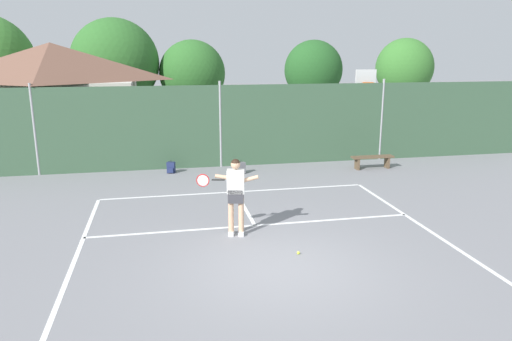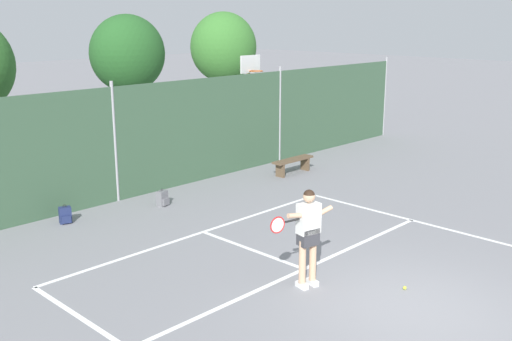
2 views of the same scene
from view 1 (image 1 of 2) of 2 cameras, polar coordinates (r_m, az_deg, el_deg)
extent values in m
plane|color=gray|center=(9.73, 2.81, -11.66)|extent=(120.00, 120.00, 0.00)
cube|color=white|center=(14.78, -2.46, -2.58)|extent=(8.20, 0.10, 0.01)
cube|color=white|center=(9.66, -22.15, -12.93)|extent=(0.10, 11.00, 0.01)
cube|color=white|center=(11.39, 23.49, -8.93)|extent=(0.10, 11.00, 0.01)
cube|color=white|center=(11.95, -0.14, -6.63)|extent=(8.20, 0.10, 0.01)
cube|color=white|center=(13.33, -1.40, -4.42)|extent=(0.10, 2.97, 0.01)
cube|color=#38563D|center=(17.83, -4.31, 5.31)|extent=(26.00, 0.05, 3.07)
cylinder|color=#99999E|center=(18.20, -25.12, 4.44)|extent=(0.09, 0.09, 3.22)
cylinder|color=#99999E|center=(17.82, -4.31, 5.55)|extent=(0.09, 0.09, 3.22)
cylinder|color=#99999E|center=(19.71, 14.88, 5.93)|extent=(0.09, 0.09, 3.22)
cylinder|color=yellow|center=(20.73, 12.72, 6.19)|extent=(0.12, 0.12, 3.05)
cube|color=white|center=(20.48, 13.10, 10.93)|extent=(0.90, 0.06, 0.60)
torus|color=#D85919|center=(20.25, 13.38, 10.26)|extent=(0.48, 0.48, 0.02)
cube|color=beige|center=(21.51, -22.85, 5.79)|extent=(6.41, 4.63, 3.11)
pyramid|color=brown|center=(21.35, -23.45, 11.94)|extent=(6.93, 5.00, 1.51)
cylinder|color=brown|center=(26.69, -16.18, 6.28)|extent=(0.36, 0.36, 1.79)
ellipsoid|color=#2D6628|center=(26.48, -16.60, 12.35)|extent=(4.55, 4.10, 4.55)
cylinder|color=brown|center=(26.67, -7.52, 6.53)|extent=(0.36, 0.36, 1.62)
ellipsoid|color=#2D6628|center=(26.48, -7.68, 11.53)|extent=(3.57, 3.21, 3.57)
cylinder|color=brown|center=(27.99, 6.79, 7.14)|extent=(0.36, 0.36, 1.86)
ellipsoid|color=#235623|center=(27.82, 6.93, 11.95)|extent=(3.34, 3.01, 3.34)
cylinder|color=brown|center=(30.24, 17.12, 7.16)|extent=(0.36, 0.36, 1.89)
ellipsoid|color=#38752D|center=(30.08, 17.46, 11.72)|extent=(3.45, 3.10, 3.45)
cube|color=silver|center=(11.35, -1.78, -7.53)|extent=(0.17, 0.28, 0.10)
cube|color=silver|center=(11.36, -3.00, -7.52)|extent=(0.17, 0.28, 0.10)
cylinder|color=tan|center=(11.19, -1.80, -5.34)|extent=(0.13, 0.13, 0.82)
cylinder|color=tan|center=(11.20, -3.03, -5.33)|extent=(0.13, 0.13, 0.82)
cube|color=#38383D|center=(11.05, -2.44, -3.03)|extent=(0.40, 0.31, 0.32)
cube|color=silver|center=(10.95, -2.46, -1.33)|extent=(0.44, 0.32, 0.56)
sphere|color=tan|center=(10.85, -2.48, 0.76)|extent=(0.22, 0.22, 0.22)
sphere|color=black|center=(10.85, -2.48, 0.86)|extent=(0.21, 0.21, 0.21)
cylinder|color=tan|center=(10.92, -3.52, -0.85)|extent=(0.56, 0.21, 0.17)
cylinder|color=tan|center=(10.92, -1.00, -1.09)|extent=(0.51, 0.20, 0.22)
cylinder|color=black|center=(10.92, -4.57, -1.13)|extent=(0.30, 0.10, 0.04)
torus|color=red|center=(10.92, -6.43, -1.19)|extent=(0.30, 0.09, 0.30)
cylinder|color=silver|center=(10.92, -6.43, -1.19)|extent=(0.25, 0.06, 0.26)
sphere|color=#CCE033|center=(10.36, 5.13, -9.84)|extent=(0.07, 0.07, 0.07)
cube|color=navy|center=(17.32, -10.19, 0.37)|extent=(0.32, 0.26, 0.40)
cube|color=navy|center=(17.23, -10.30, 0.01)|extent=(0.23, 0.13, 0.18)
torus|color=black|center=(17.27, -10.22, 1.07)|extent=(0.09, 0.04, 0.09)
cube|color=slate|center=(17.00, -1.79, 0.32)|extent=(0.31, 0.24, 0.40)
cube|color=slate|center=(16.91, -1.62, -0.03)|extent=(0.23, 0.11, 0.18)
torus|color=black|center=(16.95, -1.79, 1.05)|extent=(0.09, 0.04, 0.09)
cube|color=brown|center=(18.15, 13.87, 1.61)|extent=(1.60, 0.36, 0.06)
cube|color=brown|center=(17.96, 12.09, 0.84)|extent=(0.08, 0.32, 0.45)
cube|color=brown|center=(18.46, 15.51, 0.99)|extent=(0.08, 0.32, 0.45)
camera|label=2|loc=(7.51, -70.84, 9.50)|focal=42.16mm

